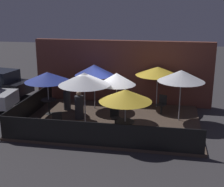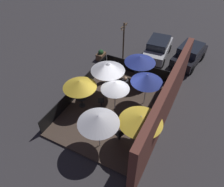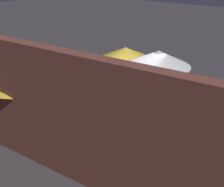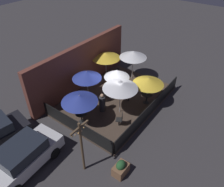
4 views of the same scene
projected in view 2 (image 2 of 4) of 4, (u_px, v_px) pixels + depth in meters
ground_plane at (116, 108)px, 14.38m from camera, size 60.00×60.00×0.00m
patio_deck at (116, 107)px, 14.34m from camera, size 8.12×5.74×0.12m
building_wall at (166, 104)px, 12.16m from camera, size 9.72×0.36×3.51m
fence_front at (79, 88)px, 14.94m from camera, size 7.92×0.05×0.95m
fence_side_left at (139, 69)px, 16.65m from camera, size 0.05×5.54×0.95m
patio_umbrella_0 at (140, 59)px, 15.06m from camera, size 2.18×2.18×2.11m
patio_umbrella_1 at (79, 84)px, 13.14m from camera, size 2.08×2.08×2.07m
patio_umbrella_2 at (115, 85)px, 12.80m from camera, size 1.74×1.74×2.25m
patio_umbrella_3 at (108, 67)px, 13.85m from camera, size 2.22×2.22×2.46m
patio_umbrella_4 at (141, 119)px, 10.89m from camera, size 2.28×2.28×2.16m
patio_umbrella_5 at (98, 119)px, 10.63m from camera, size 2.13×2.13×2.39m
patio_umbrella_6 at (147, 78)px, 13.19m from camera, size 1.99×1.99×2.32m
dining_table_0 at (139, 74)px, 15.93m from camera, size 0.73×0.73×0.75m
dining_table_1 at (81, 99)px, 13.97m from camera, size 0.75×0.75×0.76m
patio_chair_0 at (120, 134)px, 11.97m from camera, size 0.52×0.52×0.93m
patio_chair_1 at (102, 100)px, 14.03m from camera, size 0.54×0.54×0.91m
patio_chair_2 at (106, 76)px, 15.91m from camera, size 0.54×0.54×0.93m
patron_0 at (146, 83)px, 15.23m from camera, size 0.45×0.45×1.23m
patron_1 at (125, 86)px, 14.93m from camera, size 0.57×0.57×1.36m
planter_box at (101, 55)px, 18.47m from camera, size 0.83×0.58×0.90m
light_post at (124, 39)px, 17.55m from camera, size 1.10×0.12×3.23m
parked_car_0 at (158, 48)px, 18.50m from camera, size 4.14×2.01×1.62m
parked_car_1 at (189, 54)px, 17.74m from camera, size 4.12×2.30×1.62m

